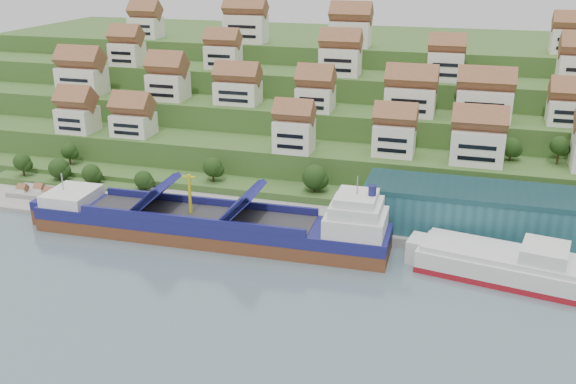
% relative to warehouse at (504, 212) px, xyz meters
% --- Properties ---
extents(ground, '(300.00, 300.00, 0.00)m').
position_rel_warehouse_xyz_m(ground, '(-52.00, -17.00, -7.20)').
color(ground, slate).
rests_on(ground, ground).
extents(quay, '(180.00, 14.00, 2.20)m').
position_rel_warehouse_xyz_m(quay, '(-32.00, -2.00, -6.10)').
color(quay, gray).
rests_on(quay, ground).
extents(pebble_beach, '(45.00, 20.00, 1.00)m').
position_rel_warehouse_xyz_m(pebble_beach, '(-110.00, -5.00, -6.70)').
color(pebble_beach, gray).
rests_on(pebble_beach, ground).
extents(hillside, '(260.00, 128.00, 31.00)m').
position_rel_warehouse_xyz_m(hillside, '(-52.00, 86.55, 3.46)').
color(hillside, '#2D4C1E').
rests_on(hillside, ground).
extents(hillside_village, '(161.88, 63.72, 29.14)m').
position_rel_warehouse_xyz_m(hillside_village, '(-50.04, 42.68, 16.60)').
color(hillside_village, white).
rests_on(hillside_village, ground).
extents(hillside_trees, '(141.67, 62.17, 32.08)m').
position_rel_warehouse_xyz_m(hillside_trees, '(-59.28, 27.67, 9.49)').
color(hillside_trees, '#203C14').
rests_on(hillside_trees, ground).
extents(warehouse, '(60.00, 15.00, 10.00)m').
position_rel_warehouse_xyz_m(warehouse, '(0.00, 0.00, 0.00)').
color(warehouse, '#22565E').
rests_on(warehouse, quay).
extents(flagpole, '(1.28, 0.16, 8.00)m').
position_rel_warehouse_xyz_m(flagpole, '(-33.89, -7.00, -0.32)').
color(flagpole, gray).
rests_on(flagpole, quay).
extents(beach_huts, '(14.40, 3.70, 2.20)m').
position_rel_warehouse_xyz_m(beach_huts, '(-112.00, -6.25, -5.10)').
color(beach_huts, white).
rests_on(beach_huts, pebble_beach).
extents(cargo_ship, '(80.30, 14.06, 17.78)m').
position_rel_warehouse_xyz_m(cargo_ship, '(-60.38, -15.99, -3.83)').
color(cargo_ship, brown).
rests_on(cargo_ship, ground).
extents(second_ship, '(32.91, 16.99, 9.09)m').
position_rel_warehouse_xyz_m(second_ship, '(-0.04, -16.56, -4.46)').
color(second_ship, maroon).
rests_on(second_ship, ground).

